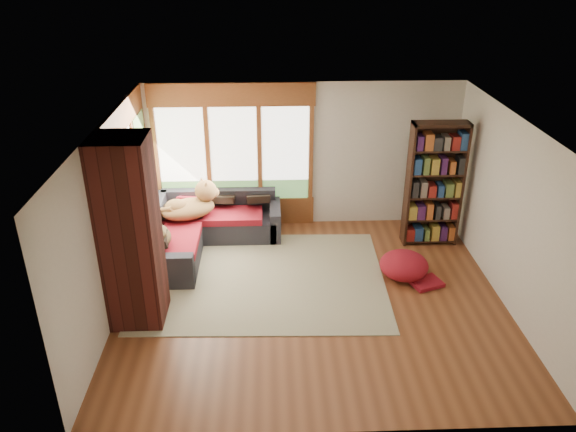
# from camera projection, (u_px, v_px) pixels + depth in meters

# --- Properties ---
(floor) EXTENTS (5.50, 5.50, 0.00)m
(floor) POSITION_uv_depth(u_px,v_px,m) (312.00, 298.00, 8.19)
(floor) COLOR brown
(floor) RESTS_ON ground
(ceiling) EXTENTS (5.50, 5.50, 0.00)m
(ceiling) POSITION_uv_depth(u_px,v_px,m) (316.00, 126.00, 7.05)
(ceiling) COLOR white
(wall_back) EXTENTS (5.50, 0.04, 2.60)m
(wall_back) POSITION_uv_depth(u_px,v_px,m) (302.00, 156.00, 9.86)
(wall_back) COLOR silver
(wall_back) RESTS_ON ground
(wall_front) EXTENTS (5.50, 0.04, 2.60)m
(wall_front) POSITION_uv_depth(u_px,v_px,m) (334.00, 334.00, 5.37)
(wall_front) COLOR silver
(wall_front) RESTS_ON ground
(wall_left) EXTENTS (0.04, 5.00, 2.60)m
(wall_left) POSITION_uv_depth(u_px,v_px,m) (109.00, 222.00, 7.53)
(wall_left) COLOR silver
(wall_left) RESTS_ON ground
(wall_right) EXTENTS (0.04, 5.00, 2.60)m
(wall_right) POSITION_uv_depth(u_px,v_px,m) (513.00, 215.00, 7.71)
(wall_right) COLOR silver
(wall_right) RESTS_ON ground
(windows_back) EXTENTS (2.82, 0.10, 1.90)m
(windows_back) POSITION_uv_depth(u_px,v_px,m) (234.00, 154.00, 9.77)
(windows_back) COLOR brown
(windows_back) RESTS_ON wall_back
(windows_left) EXTENTS (0.10, 2.62, 1.90)m
(windows_left) POSITION_uv_depth(u_px,v_px,m) (130.00, 184.00, 8.58)
(windows_left) COLOR brown
(windows_left) RESTS_ON wall_left
(roller_blind) EXTENTS (0.03, 0.72, 0.90)m
(roller_blind) POSITION_uv_depth(u_px,v_px,m) (140.00, 142.00, 9.15)
(roller_blind) COLOR #699155
(roller_blind) RESTS_ON wall_left
(brick_chimney) EXTENTS (0.70, 0.70, 2.60)m
(brick_chimney) POSITION_uv_depth(u_px,v_px,m) (130.00, 234.00, 7.22)
(brick_chimney) COLOR #471914
(brick_chimney) RESTS_ON ground
(sectional_sofa) EXTENTS (2.20, 2.20, 0.80)m
(sectional_sofa) POSITION_uv_depth(u_px,v_px,m) (190.00, 229.00, 9.51)
(sectional_sofa) COLOR #242429
(sectional_sofa) RESTS_ON ground
(area_rug) EXTENTS (3.81, 2.96, 0.01)m
(area_rug) POSITION_uv_depth(u_px,v_px,m) (263.00, 278.00, 8.67)
(area_rug) COLOR beige
(area_rug) RESTS_ON ground
(bookshelf) EXTENTS (0.91, 0.30, 2.13)m
(bookshelf) POSITION_uv_depth(u_px,v_px,m) (434.00, 185.00, 9.27)
(bookshelf) COLOR #311A10
(bookshelf) RESTS_ON ground
(pouf) EXTENTS (0.81, 0.81, 0.41)m
(pouf) POSITION_uv_depth(u_px,v_px,m) (404.00, 265.00, 8.63)
(pouf) COLOR maroon
(pouf) RESTS_ON area_rug
(dog_tan) EXTENTS (1.09, 0.94, 0.53)m
(dog_tan) POSITION_uv_depth(u_px,v_px,m) (192.00, 200.00, 9.37)
(dog_tan) COLOR brown
(dog_tan) RESTS_ON sectional_sofa
(dog_brindle) EXTENTS (0.80, 0.95, 0.46)m
(dog_brindle) POSITION_uv_depth(u_px,v_px,m) (151.00, 226.00, 8.59)
(dog_brindle) COLOR #412E19
(dog_brindle) RESTS_ON sectional_sofa
(throw_pillows) EXTENTS (1.98, 1.68, 0.45)m
(throw_pillows) POSITION_uv_depth(u_px,v_px,m) (191.00, 202.00, 9.45)
(throw_pillows) COLOR black
(throw_pillows) RESTS_ON sectional_sofa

